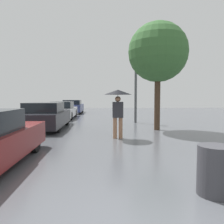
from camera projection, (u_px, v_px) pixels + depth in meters
name	position (u px, v px, depth m)	size (l,w,h in m)	color
pedestrian	(118.00, 100.00, 8.28)	(1.05, 1.05, 1.86)	#9E7051
parked_car_second	(45.00, 116.00, 10.96)	(1.90, 4.41, 1.32)	black
parked_car_third	(63.00, 111.00, 16.30)	(1.65, 4.45, 1.26)	silver
parked_car_farthest	(73.00, 107.00, 21.78)	(1.89, 4.32, 1.31)	navy
tree	(158.00, 53.00, 10.32)	(2.82, 2.82, 5.12)	#473323
street_lamp	(136.00, 85.00, 13.40)	(0.34, 0.34, 3.78)	#515456
trash_bin	(215.00, 170.00, 3.50)	(0.56, 0.56, 0.80)	#38383D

